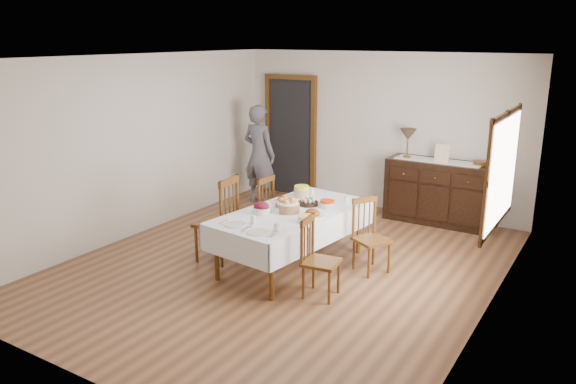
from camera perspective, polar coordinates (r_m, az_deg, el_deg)
The scene contains 26 objects.
ground at distance 7.27m, azimuth -0.42°, elevation -7.41°, with size 6.00×6.00×0.00m, color brown.
room_shell at distance 7.23m, azimuth 0.36°, elevation 6.04°, with size 5.02×6.02×2.65m.
dining_table at distance 7.02m, azimuth 0.41°, elevation -2.63°, with size 1.35×2.25×0.73m.
chair_left_near at distance 7.27m, azimuth -6.95°, elevation -2.72°, with size 0.52×0.52×1.13m.
chair_left_far at distance 7.89m, azimuth -3.01°, elevation -1.74°, with size 0.41×0.41×0.97m.
chair_right_near at distance 6.30m, azimuth 3.01°, elevation -6.63°, with size 0.42×0.42×0.91m.
chair_right_far at distance 7.03m, azimuth 8.29°, elevation -4.32°, with size 0.52×0.52×0.92m.
sideboard at distance 9.03m, azimuth 15.16°, elevation -0.01°, with size 1.64×0.59×0.99m.
person at distance 9.70m, azimuth -2.95°, elevation 4.16°, with size 0.57×0.37×1.84m, color #52505C.
bread_basket at distance 6.95m, azimuth -0.05°, elevation -1.41°, with size 0.30×0.30×0.18m.
egg_basket at distance 7.23m, azimuth 2.06°, elevation -1.06°, with size 0.26×0.26×0.10m.
ham_platter_a at distance 7.32m, azimuth -0.41°, elevation -0.89°, with size 0.33×0.33×0.11m.
ham_platter_b at distance 6.79m, azimuth 2.49°, elevation -2.23°, with size 0.29×0.29×0.11m.
beet_bowl at distance 6.89m, azimuth -2.73°, elevation -1.64°, with size 0.22×0.22×0.15m.
carrot_bowl at distance 7.15m, azimuth 4.00°, elevation -1.21°, with size 0.21×0.21×0.09m.
pineapple_bowl at distance 7.60m, azimuth 1.40°, elevation 0.07°, with size 0.22×0.22×0.15m.
casserole_dish at distance 6.57m, azimuth 1.92°, elevation -2.76°, with size 0.22×0.22×0.08m.
butter_dish at distance 6.92m, azimuth -1.08°, elevation -1.83°, with size 0.15×0.11×0.07m.
setting_left at distance 6.51m, azimuth -4.81°, elevation -3.15°, with size 0.43×0.31×0.10m.
setting_right at distance 6.25m, azimuth -2.46°, elevation -3.91°, with size 0.43×0.31×0.10m.
glass_far_a at distance 7.66m, azimuth 2.47°, elevation 0.01°, with size 0.06×0.06×0.10m.
glass_far_b at distance 7.37m, azimuth 5.95°, elevation -0.73°, with size 0.07×0.07×0.09m.
runner at distance 8.91m, azimuth 15.02°, elevation 3.08°, with size 1.30×0.35×0.01m.
table_lamp at distance 8.98m, azimuth 12.10°, elevation 5.64°, with size 0.26×0.26×0.46m.
picture_frame at distance 8.79m, azimuth 15.39°, elevation 3.79°, with size 0.22×0.08×0.28m.
deco_bowl at distance 8.82m, azimuth 18.92°, elevation 2.80°, with size 0.20×0.20×0.06m.
Camera 1 is at (3.55, -5.67, 2.84)m, focal length 35.00 mm.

